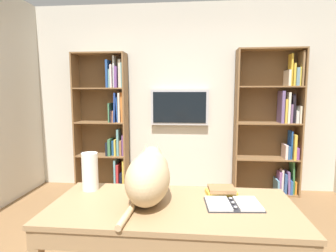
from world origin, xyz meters
The scene contains 9 objects.
wall_back centered at (0.00, -2.23, 1.35)m, with size 4.52×0.06×2.70m, color beige.
bookshelf_left centered at (-1.30, -2.06, 0.98)m, with size 0.89×0.28×2.02m.
bookshelf_right centered at (1.09, -2.06, 0.99)m, with size 0.76×0.28×1.99m.
wall_mounted_tv centered at (0.04, -2.15, 1.21)m, with size 0.84×0.07×0.52m.
desk centered at (-0.04, 0.25, 0.64)m, with size 1.49×0.68×0.75m.
cat centered at (0.11, 0.18, 0.92)m, with size 0.27×0.59×0.34m.
open_binder centered at (-0.41, 0.20, 0.76)m, with size 0.35×0.25×0.02m.
paper_towel_roll centered at (0.55, 0.02, 0.88)m, with size 0.11×0.11×0.26m, color white.
desk_book_stack centered at (-0.35, 0.03, 0.77)m, with size 0.21×0.15×0.05m.
Camera 1 is at (-0.16, 1.80, 1.43)m, focal length 28.94 mm.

